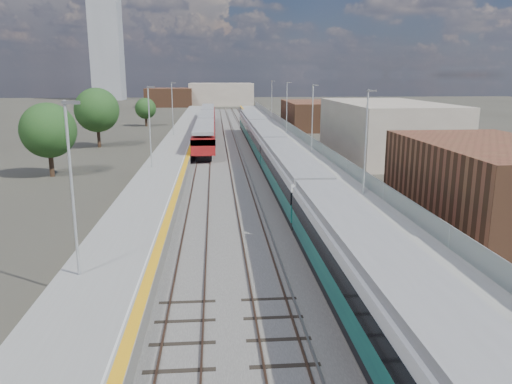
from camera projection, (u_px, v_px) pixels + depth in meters
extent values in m
plane|color=#47443A|center=(248.00, 151.00, 63.53)|extent=(320.00, 320.00, 0.00)
cube|color=#565451|center=(230.00, 149.00, 65.77)|extent=(10.50, 155.00, 0.06)
cube|color=#4C3323|center=(252.00, 145.00, 68.41)|extent=(0.07, 160.00, 0.14)
cube|color=#4C3323|center=(262.00, 145.00, 68.53)|extent=(0.07, 160.00, 0.14)
cube|color=#4C3323|center=(226.00, 146.00, 68.14)|extent=(0.07, 160.00, 0.14)
cube|color=#4C3323|center=(237.00, 145.00, 68.25)|extent=(0.07, 160.00, 0.14)
cube|color=#4C3323|center=(200.00, 146.00, 67.86)|extent=(0.07, 160.00, 0.14)
cube|color=#4C3323|center=(211.00, 146.00, 67.97)|extent=(0.07, 160.00, 0.14)
cube|color=gray|center=(249.00, 145.00, 68.39)|extent=(0.08, 160.00, 0.10)
cube|color=gray|center=(239.00, 145.00, 68.28)|extent=(0.08, 160.00, 0.10)
cube|color=slate|center=(286.00, 144.00, 66.26)|extent=(4.70, 155.00, 1.00)
cube|color=gray|center=(286.00, 141.00, 66.14)|extent=(4.70, 155.00, 0.03)
cube|color=gold|center=(271.00, 141.00, 65.97)|extent=(0.40, 155.00, 0.01)
cube|color=gray|center=(303.00, 136.00, 66.18)|extent=(0.06, 155.00, 1.20)
cylinder|color=#9EA0A3|center=(366.00, 143.00, 35.80)|extent=(0.12, 0.12, 7.50)
cube|color=#4C4C4F|center=(372.00, 91.00, 34.98)|extent=(0.70, 0.18, 0.14)
cylinder|color=#9EA0A3|center=(312.00, 119.00, 55.20)|extent=(0.12, 0.12, 7.50)
cube|color=#4C4C4F|center=(315.00, 85.00, 54.39)|extent=(0.70, 0.18, 0.14)
cylinder|color=#9EA0A3|center=(287.00, 107.00, 74.60)|extent=(0.12, 0.12, 7.50)
cube|color=#4C4C4F|center=(289.00, 83.00, 73.79)|extent=(0.70, 0.18, 0.14)
cylinder|color=#9EA0A3|center=(272.00, 101.00, 94.01)|extent=(0.12, 0.12, 7.50)
cube|color=#4C4C4F|center=(273.00, 81.00, 93.19)|extent=(0.70, 0.18, 0.14)
cube|color=slate|center=(178.00, 146.00, 65.12)|extent=(4.30, 155.00, 1.00)
cube|color=gray|center=(178.00, 142.00, 65.00)|extent=(4.30, 155.00, 0.03)
cube|color=gold|center=(192.00, 142.00, 65.15)|extent=(0.45, 155.00, 0.01)
cube|color=silver|center=(190.00, 142.00, 65.12)|extent=(0.08, 155.00, 0.01)
cylinder|color=#9EA0A3|center=(72.00, 191.00, 20.87)|extent=(0.12, 0.12, 7.50)
cube|color=#4C4C4F|center=(71.00, 103.00, 20.06)|extent=(0.70, 0.18, 0.14)
cylinder|color=#9EA0A3|center=(150.00, 128.00, 46.10)|extent=(0.12, 0.12, 7.50)
cube|color=#4C4C4F|center=(151.00, 87.00, 45.28)|extent=(0.70, 0.18, 0.14)
cylinder|color=#9EA0A3|center=(172.00, 109.00, 71.32)|extent=(0.12, 0.12, 7.50)
cube|color=#4C4C4F|center=(173.00, 83.00, 70.51)|extent=(0.70, 0.18, 0.14)
cube|color=brown|center=(491.00, 182.00, 33.00)|extent=(9.00, 16.00, 5.20)
cube|color=#A19181|center=(385.00, 129.00, 59.22)|extent=(11.00, 22.00, 6.40)
cube|color=brown|center=(309.00, 115.00, 91.18)|extent=(8.00, 18.00, 4.80)
cube|color=#A19181|center=(221.00, 94.00, 159.59)|extent=(20.00, 14.00, 7.00)
cube|color=brown|center=(169.00, 97.00, 153.62)|extent=(14.00, 12.00, 5.60)
cube|color=gray|center=(107.00, 47.00, 191.19)|extent=(11.00, 11.00, 40.00)
cube|color=black|center=(365.00, 303.00, 19.40)|extent=(2.68, 19.18, 0.45)
cube|color=#105450|center=(366.00, 284.00, 19.22)|extent=(2.77, 19.18, 1.12)
cube|color=black|center=(367.00, 262.00, 19.01)|extent=(2.83, 19.18, 0.77)
cube|color=white|center=(368.00, 247.00, 18.87)|extent=(2.77, 19.18, 0.47)
cube|color=gray|center=(368.00, 237.00, 18.78)|extent=(2.46, 19.18, 0.39)
cube|color=black|center=(290.00, 190.00, 38.49)|extent=(2.68, 19.18, 0.45)
cube|color=#105450|center=(290.00, 180.00, 38.31)|extent=(2.77, 19.18, 1.12)
cube|color=black|center=(290.00, 168.00, 38.11)|extent=(2.83, 19.18, 0.77)
cube|color=white|center=(290.00, 161.00, 37.97)|extent=(2.77, 19.18, 0.47)
cube|color=gray|center=(290.00, 155.00, 37.87)|extent=(2.46, 19.18, 0.39)
cube|color=black|center=(265.00, 152.00, 57.58)|extent=(2.68, 19.18, 0.45)
cube|color=#105450|center=(265.00, 145.00, 57.40)|extent=(2.77, 19.18, 1.12)
cube|color=black|center=(265.00, 137.00, 57.20)|extent=(2.83, 19.18, 0.77)
cube|color=white|center=(265.00, 132.00, 57.06)|extent=(2.77, 19.18, 0.47)
cube|color=gray|center=(265.00, 128.00, 56.96)|extent=(2.46, 19.18, 0.39)
cube|color=black|center=(252.00, 133.00, 76.67)|extent=(2.68, 19.18, 0.45)
cube|color=#105450|center=(252.00, 127.00, 76.49)|extent=(2.77, 19.18, 1.12)
cube|color=black|center=(252.00, 122.00, 76.29)|extent=(2.83, 19.18, 0.77)
cube|color=white|center=(252.00, 118.00, 76.15)|extent=(2.77, 19.18, 0.47)
cube|color=gray|center=(252.00, 115.00, 76.06)|extent=(2.46, 19.18, 0.39)
cube|color=black|center=(205.00, 149.00, 62.60)|extent=(1.80, 15.28, 0.62)
cube|color=maroon|center=(205.00, 137.00, 62.26)|extent=(2.65, 17.98, 1.89)
cube|color=black|center=(204.00, 133.00, 62.15)|extent=(2.71, 17.98, 0.66)
cube|color=gray|center=(204.00, 126.00, 61.93)|extent=(2.37, 17.98, 0.38)
cube|color=black|center=(207.00, 133.00, 80.53)|extent=(1.80, 15.28, 0.62)
cube|color=maroon|center=(207.00, 123.00, 80.19)|extent=(2.65, 17.98, 1.89)
cube|color=black|center=(207.00, 120.00, 80.08)|extent=(2.71, 17.98, 0.66)
cube|color=gray|center=(206.00, 114.00, 79.86)|extent=(2.37, 17.98, 0.38)
cube|color=black|center=(208.00, 122.00, 98.46)|extent=(1.80, 15.28, 0.62)
cube|color=maroon|center=(208.00, 114.00, 98.12)|extent=(2.65, 17.98, 1.89)
cube|color=black|center=(208.00, 112.00, 98.01)|extent=(2.71, 17.98, 0.66)
cube|color=gray|center=(208.00, 107.00, 97.79)|extent=(2.37, 17.98, 0.38)
cylinder|color=#382619|center=(51.00, 164.00, 47.58)|extent=(0.44, 0.44, 2.45)
sphere|color=#1D491C|center=(48.00, 130.00, 46.85)|extent=(5.18, 5.18, 5.18)
cylinder|color=#382619|center=(99.00, 137.00, 66.76)|extent=(0.44, 0.44, 2.76)
sphere|color=#1D491C|center=(97.00, 110.00, 65.93)|extent=(5.83, 5.83, 5.83)
cylinder|color=#382619|center=(146.00, 121.00, 94.56)|extent=(0.44, 0.44, 1.86)
sphere|color=#1D491C|center=(146.00, 108.00, 94.01)|extent=(3.93, 3.93, 3.93)
cylinder|color=#382619|center=(409.00, 133.00, 74.61)|extent=(0.44, 0.44, 1.98)
sphere|color=#1D491C|center=(410.00, 116.00, 74.02)|extent=(4.17, 4.17, 4.17)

